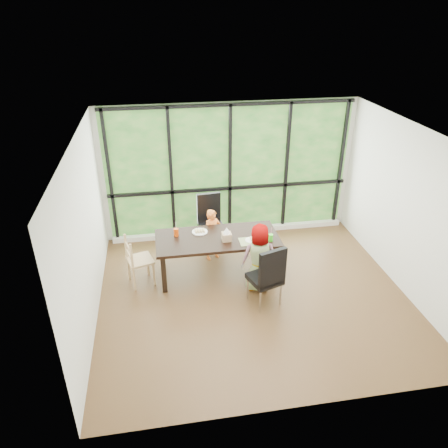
{
  "coord_description": "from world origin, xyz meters",
  "views": [
    {
      "loc": [
        -1.42,
        -5.55,
        4.34
      ],
      "look_at": [
        -0.39,
        0.6,
        1.05
      ],
      "focal_mm": 34.14,
      "sensor_mm": 36.0,
      "label": 1
    }
  ],
  "objects_px": {
    "dining_table": "(217,256)",
    "orange_cup": "(176,232)",
    "plate_near": "(251,240)",
    "green_cup": "(271,238)",
    "chair_interior_leather": "(265,275)",
    "child_older": "(260,258)",
    "chair_window_leather": "(211,223)",
    "chair_end_beech": "(140,260)",
    "tissue_box": "(227,237)",
    "plate_far": "(200,232)",
    "child_toddler": "(213,234)"
  },
  "relations": [
    {
      "from": "orange_cup",
      "to": "green_cup",
      "type": "xyz_separation_m",
      "value": [
        1.55,
        -0.44,
        -0.01
      ]
    },
    {
      "from": "chair_interior_leather",
      "to": "child_toddler",
      "type": "height_order",
      "value": "chair_interior_leather"
    },
    {
      "from": "dining_table",
      "to": "plate_far",
      "type": "distance_m",
      "value": 0.52
    },
    {
      "from": "chair_window_leather",
      "to": "child_toddler",
      "type": "relative_size",
      "value": 1.09
    },
    {
      "from": "dining_table",
      "to": "plate_far",
      "type": "height_order",
      "value": "plate_far"
    },
    {
      "from": "chair_interior_leather",
      "to": "plate_near",
      "type": "relative_size",
      "value": 5.14
    },
    {
      "from": "child_older",
      "to": "plate_near",
      "type": "bearing_deg",
      "value": -74.51
    },
    {
      "from": "chair_window_leather",
      "to": "plate_near",
      "type": "distance_m",
      "value": 1.27
    },
    {
      "from": "chair_interior_leather",
      "to": "child_older",
      "type": "relative_size",
      "value": 0.9
    },
    {
      "from": "green_cup",
      "to": "tissue_box",
      "type": "xyz_separation_m",
      "value": [
        -0.73,
        0.14,
        0.01
      ]
    },
    {
      "from": "plate_near",
      "to": "green_cup",
      "type": "distance_m",
      "value": 0.33
    },
    {
      "from": "plate_far",
      "to": "green_cup",
      "type": "height_order",
      "value": "green_cup"
    },
    {
      "from": "plate_far",
      "to": "orange_cup",
      "type": "relative_size",
      "value": 2.01
    },
    {
      "from": "child_toddler",
      "to": "child_older",
      "type": "height_order",
      "value": "child_older"
    },
    {
      "from": "chair_interior_leather",
      "to": "chair_window_leather",
      "type": "bearing_deg",
      "value": -90.53
    },
    {
      "from": "dining_table",
      "to": "child_older",
      "type": "height_order",
      "value": "child_older"
    },
    {
      "from": "child_toddler",
      "to": "green_cup",
      "type": "relative_size",
      "value": 8.17
    },
    {
      "from": "plate_far",
      "to": "chair_interior_leather",
      "type": "bearing_deg",
      "value": -52.38
    },
    {
      "from": "plate_far",
      "to": "tissue_box",
      "type": "xyz_separation_m",
      "value": [
        0.42,
        -0.35,
        0.06
      ]
    },
    {
      "from": "child_toddler",
      "to": "child_older",
      "type": "distance_m",
      "value": 1.26
    },
    {
      "from": "dining_table",
      "to": "orange_cup",
      "type": "relative_size",
      "value": 15.54
    },
    {
      "from": "tissue_box",
      "to": "chair_interior_leather",
      "type": "bearing_deg",
      "value": -59.63
    },
    {
      "from": "dining_table",
      "to": "chair_window_leather",
      "type": "relative_size",
      "value": 1.94
    },
    {
      "from": "chair_window_leather",
      "to": "tissue_box",
      "type": "bearing_deg",
      "value": -88.84
    },
    {
      "from": "child_toddler",
      "to": "dining_table",
      "type": "bearing_deg",
      "value": -114.99
    },
    {
      "from": "orange_cup",
      "to": "chair_end_beech",
      "type": "bearing_deg",
      "value": -162.56
    },
    {
      "from": "dining_table",
      "to": "chair_end_beech",
      "type": "relative_size",
      "value": 2.33
    },
    {
      "from": "chair_end_beech",
      "to": "green_cup",
      "type": "bearing_deg",
      "value": -112.22
    },
    {
      "from": "green_cup",
      "to": "chair_window_leather",
      "type": "bearing_deg",
      "value": 125.23
    },
    {
      "from": "child_toddler",
      "to": "plate_near",
      "type": "xyz_separation_m",
      "value": [
        0.55,
        -0.77,
        0.26
      ]
    },
    {
      "from": "plate_far",
      "to": "green_cup",
      "type": "distance_m",
      "value": 1.24
    },
    {
      "from": "chair_window_leather",
      "to": "dining_table",
      "type": "bearing_deg",
      "value": -96.64
    },
    {
      "from": "child_older",
      "to": "orange_cup",
      "type": "xyz_separation_m",
      "value": [
        -1.3,
        0.7,
        0.22
      ]
    },
    {
      "from": "orange_cup",
      "to": "dining_table",
      "type": "bearing_deg",
      "value": -14.05
    },
    {
      "from": "plate_near",
      "to": "green_cup",
      "type": "relative_size",
      "value": 1.73
    },
    {
      "from": "tissue_box",
      "to": "plate_near",
      "type": "bearing_deg",
      "value": -11.1
    },
    {
      "from": "dining_table",
      "to": "plate_near",
      "type": "xyz_separation_m",
      "value": [
        0.55,
        -0.2,
        0.38
      ]
    },
    {
      "from": "chair_window_leather",
      "to": "chair_end_beech",
      "type": "distance_m",
      "value": 1.66
    },
    {
      "from": "dining_table",
      "to": "chair_interior_leather",
      "type": "bearing_deg",
      "value": -56.54
    },
    {
      "from": "dining_table",
      "to": "child_toddler",
      "type": "relative_size",
      "value": 2.11
    },
    {
      "from": "chair_end_beech",
      "to": "tissue_box",
      "type": "distance_m",
      "value": 1.52
    },
    {
      "from": "chair_window_leather",
      "to": "child_older",
      "type": "bearing_deg",
      "value": -73.01
    },
    {
      "from": "chair_window_leather",
      "to": "chair_end_beech",
      "type": "height_order",
      "value": "chair_window_leather"
    },
    {
      "from": "chair_window_leather",
      "to": "green_cup",
      "type": "distance_m",
      "value": 1.49
    },
    {
      "from": "chair_window_leather",
      "to": "chair_interior_leather",
      "type": "bearing_deg",
      "value": -77.7
    },
    {
      "from": "chair_end_beech",
      "to": "tissue_box",
      "type": "xyz_separation_m",
      "value": [
        1.47,
        -0.09,
        0.37
      ]
    },
    {
      "from": "chair_interior_leather",
      "to": "child_older",
      "type": "distance_m",
      "value": 0.4
    },
    {
      "from": "green_cup",
      "to": "tissue_box",
      "type": "bearing_deg",
      "value": 169.09
    },
    {
      "from": "chair_window_leather",
      "to": "chair_end_beech",
      "type": "xyz_separation_m",
      "value": [
        -1.35,
        -0.96,
        -0.09
      ]
    },
    {
      "from": "orange_cup",
      "to": "chair_window_leather",
      "type": "bearing_deg",
      "value": 47.09
    }
  ]
}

